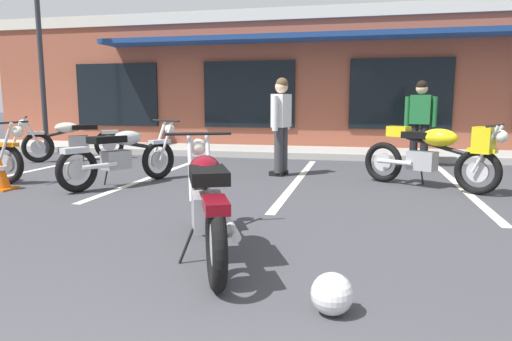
# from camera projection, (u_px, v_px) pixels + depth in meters

# --- Properties ---
(ground_plane) EXTENTS (80.00, 80.00, 0.00)m
(ground_plane) POSITION_uv_depth(u_px,v_px,m) (253.00, 236.00, 4.42)
(ground_plane) COLOR #3D3D42
(sidewalk_kerb) EXTENTS (22.00, 1.80, 0.14)m
(sidewalk_kerb) POSITION_uv_depth(u_px,v_px,m) (318.00, 152.00, 11.02)
(sidewalk_kerb) COLOR #A8A59E
(sidewalk_kerb) RESTS_ON ground_plane
(brick_storefront_building) EXTENTS (18.80, 6.63, 3.59)m
(brick_storefront_building) POSITION_uv_depth(u_px,v_px,m) (330.00, 84.00, 14.25)
(brick_storefront_building) COLOR brown
(brick_storefront_building) RESTS_ON ground_plane
(painted_stall_lines) EXTENTS (10.04, 4.80, 0.01)m
(painted_stall_lines) POSITION_uv_depth(u_px,v_px,m) (298.00, 180.00, 7.56)
(painted_stall_lines) COLOR silver
(painted_stall_lines) RESTS_ON ground_plane
(motorcycle_foreground_classic) EXTENTS (1.13, 1.98, 0.98)m
(motorcycle_foreground_classic) POSITION_uv_depth(u_px,v_px,m) (207.00, 201.00, 3.83)
(motorcycle_foreground_classic) COLOR black
(motorcycle_foreground_classic) RESTS_ON ground_plane
(motorcycle_blue_standard) EXTENTS (1.78, 1.50, 0.98)m
(motorcycle_blue_standard) POSITION_uv_depth(u_px,v_px,m) (73.00, 139.00, 9.96)
(motorcycle_blue_standard) COLOR black
(motorcycle_blue_standard) RESTS_ON ground_plane
(motorcycle_green_cafe_racer) EXTENTS (1.87, 1.35, 0.98)m
(motorcycle_green_cafe_racer) POSITION_uv_depth(u_px,v_px,m) (435.00, 153.00, 6.73)
(motorcycle_green_cafe_racer) COLOR black
(motorcycle_green_cafe_racer) RESTS_ON ground_plane
(motorcycle_orange_scrambler) EXTENTS (1.22, 1.94, 0.98)m
(motorcycle_orange_scrambler) POSITION_uv_depth(u_px,v_px,m) (122.00, 155.00, 7.05)
(motorcycle_orange_scrambler) COLOR black
(motorcycle_orange_scrambler) RESTS_ON ground_plane
(person_in_black_shirt) EXTENTS (0.35, 0.61, 1.68)m
(person_in_black_shirt) POSITION_uv_depth(u_px,v_px,m) (281.00, 121.00, 7.89)
(person_in_black_shirt) COLOR black
(person_in_black_shirt) RESTS_ON ground_plane
(person_in_shorts_foreground) EXTENTS (0.60, 0.35, 1.68)m
(person_in_shorts_foreground) POSITION_uv_depth(u_px,v_px,m) (420.00, 118.00, 8.94)
(person_in_shorts_foreground) COLOR black
(person_in_shorts_foreground) RESTS_ON ground_plane
(helmet_on_pavement) EXTENTS (0.26, 0.26, 0.26)m
(helmet_on_pavement) POSITION_uv_depth(u_px,v_px,m) (332.00, 294.00, 2.79)
(helmet_on_pavement) COLOR silver
(helmet_on_pavement) RESTS_ON ground_plane
(traffic_cone) EXTENTS (0.34, 0.34, 0.53)m
(traffic_cone) POSITION_uv_depth(u_px,v_px,m) (0.00, 172.00, 6.70)
(traffic_cone) COLOR orange
(traffic_cone) RESTS_ON ground_plane
(parking_lot_lamp_post) EXTENTS (0.24, 0.76, 5.26)m
(parking_lot_lamp_post) POSITION_uv_depth(u_px,v_px,m) (35.00, 11.00, 10.80)
(parking_lot_lamp_post) COLOR #2D2D33
(parking_lot_lamp_post) RESTS_ON ground_plane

